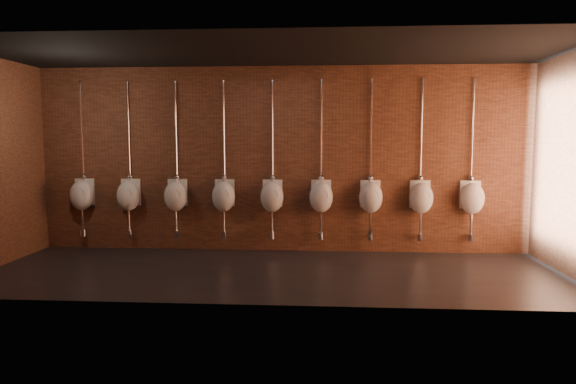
{
  "coord_description": "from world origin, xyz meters",
  "views": [
    {
      "loc": [
        0.72,
        -7.38,
        1.97
      ],
      "look_at": [
        0.16,
        0.9,
        1.1
      ],
      "focal_mm": 32.0,
      "sensor_mm": 36.0,
      "label": 1
    }
  ],
  "objects_px": {
    "urinal_0": "(82,195)",
    "urinal_6": "(371,197)",
    "urinal_8": "(472,198)",
    "urinal_2": "(176,195)",
    "urinal_7": "(421,197)",
    "urinal_1": "(128,195)",
    "urinal_3": "(224,196)",
    "urinal_5": "(321,197)",
    "urinal_4": "(272,196)"
  },
  "relations": [
    {
      "from": "urinal_1",
      "to": "urinal_5",
      "type": "distance_m",
      "value": 3.38
    },
    {
      "from": "urinal_3",
      "to": "urinal_4",
      "type": "height_order",
      "value": "same"
    },
    {
      "from": "urinal_1",
      "to": "urinal_3",
      "type": "xyz_separation_m",
      "value": [
        1.69,
        0.0,
        0.0
      ]
    },
    {
      "from": "urinal_3",
      "to": "urinal_4",
      "type": "xyz_separation_m",
      "value": [
        0.84,
        0.0,
        0.0
      ]
    },
    {
      "from": "urinal_6",
      "to": "urinal_8",
      "type": "height_order",
      "value": "same"
    },
    {
      "from": "urinal_6",
      "to": "urinal_7",
      "type": "distance_m",
      "value": 0.84
    },
    {
      "from": "urinal_0",
      "to": "urinal_5",
      "type": "relative_size",
      "value": 1.0
    },
    {
      "from": "urinal_1",
      "to": "urinal_7",
      "type": "distance_m",
      "value": 5.06
    },
    {
      "from": "urinal_7",
      "to": "urinal_1",
      "type": "bearing_deg",
      "value": 180.0
    },
    {
      "from": "urinal_0",
      "to": "urinal_6",
      "type": "height_order",
      "value": "same"
    },
    {
      "from": "urinal_6",
      "to": "urinal_7",
      "type": "height_order",
      "value": "same"
    },
    {
      "from": "urinal_8",
      "to": "urinal_1",
      "type": "bearing_deg",
      "value": 180.0
    },
    {
      "from": "urinal_1",
      "to": "urinal_6",
      "type": "relative_size",
      "value": 1.0
    },
    {
      "from": "urinal_2",
      "to": "urinal_4",
      "type": "bearing_deg",
      "value": 0.0
    },
    {
      "from": "urinal_0",
      "to": "urinal_4",
      "type": "distance_m",
      "value": 3.38
    },
    {
      "from": "urinal_1",
      "to": "urinal_6",
      "type": "bearing_deg",
      "value": 0.0
    },
    {
      "from": "urinal_0",
      "to": "urinal_5",
      "type": "bearing_deg",
      "value": 0.0
    },
    {
      "from": "urinal_1",
      "to": "urinal_8",
      "type": "relative_size",
      "value": 1.0
    },
    {
      "from": "urinal_0",
      "to": "urinal_1",
      "type": "distance_m",
      "value": 0.84
    },
    {
      "from": "urinal_8",
      "to": "urinal_2",
      "type": "bearing_deg",
      "value": 180.0
    },
    {
      "from": "urinal_4",
      "to": "urinal_5",
      "type": "xyz_separation_m",
      "value": [
        0.84,
        0.0,
        0.0
      ]
    },
    {
      "from": "urinal_4",
      "to": "urinal_5",
      "type": "relative_size",
      "value": 1.0
    },
    {
      "from": "urinal_0",
      "to": "urinal_6",
      "type": "bearing_deg",
      "value": 0.0
    },
    {
      "from": "urinal_0",
      "to": "urinal_1",
      "type": "relative_size",
      "value": 1.0
    },
    {
      "from": "urinal_2",
      "to": "urinal_8",
      "type": "bearing_deg",
      "value": 0.0
    },
    {
      "from": "urinal_4",
      "to": "urinal_7",
      "type": "bearing_deg",
      "value": 0.0
    },
    {
      "from": "urinal_3",
      "to": "urinal_7",
      "type": "distance_m",
      "value": 3.38
    },
    {
      "from": "urinal_5",
      "to": "urinal_8",
      "type": "distance_m",
      "value": 2.53
    },
    {
      "from": "urinal_2",
      "to": "urinal_8",
      "type": "distance_m",
      "value": 5.06
    },
    {
      "from": "urinal_4",
      "to": "urinal_0",
      "type": "bearing_deg",
      "value": 180.0
    },
    {
      "from": "urinal_1",
      "to": "urinal_7",
      "type": "xyz_separation_m",
      "value": [
        5.06,
        0.0,
        0.0
      ]
    },
    {
      "from": "urinal_3",
      "to": "urinal_5",
      "type": "bearing_deg",
      "value": 0.0
    },
    {
      "from": "urinal_2",
      "to": "urinal_6",
      "type": "relative_size",
      "value": 1.0
    },
    {
      "from": "urinal_0",
      "to": "urinal_3",
      "type": "bearing_deg",
      "value": 0.0
    },
    {
      "from": "urinal_0",
      "to": "urinal_3",
      "type": "height_order",
      "value": "same"
    },
    {
      "from": "urinal_3",
      "to": "urinal_2",
      "type": "bearing_deg",
      "value": 180.0
    },
    {
      "from": "urinal_4",
      "to": "urinal_2",
      "type": "bearing_deg",
      "value": 180.0
    },
    {
      "from": "urinal_6",
      "to": "urinal_3",
      "type": "bearing_deg",
      "value": 180.0
    },
    {
      "from": "urinal_1",
      "to": "urinal_8",
      "type": "distance_m",
      "value": 5.91
    },
    {
      "from": "urinal_2",
      "to": "urinal_5",
      "type": "xyz_separation_m",
      "value": [
        2.53,
        0.0,
        0.0
      ]
    },
    {
      "from": "urinal_0",
      "to": "urinal_6",
      "type": "distance_m",
      "value": 5.06
    },
    {
      "from": "urinal_5",
      "to": "urinal_7",
      "type": "bearing_deg",
      "value": 0.0
    },
    {
      "from": "urinal_2",
      "to": "urinal_4",
      "type": "distance_m",
      "value": 1.69
    },
    {
      "from": "urinal_6",
      "to": "urinal_4",
      "type": "bearing_deg",
      "value": 180.0
    },
    {
      "from": "urinal_5",
      "to": "urinal_7",
      "type": "distance_m",
      "value": 1.69
    },
    {
      "from": "urinal_0",
      "to": "urinal_3",
      "type": "relative_size",
      "value": 1.0
    },
    {
      "from": "urinal_0",
      "to": "urinal_5",
      "type": "distance_m",
      "value": 4.22
    },
    {
      "from": "urinal_2",
      "to": "urinal_8",
      "type": "xyz_separation_m",
      "value": [
        5.06,
        0.0,
        0.0
      ]
    },
    {
      "from": "urinal_2",
      "to": "urinal_8",
      "type": "height_order",
      "value": "same"
    },
    {
      "from": "urinal_1",
      "to": "urinal_7",
      "type": "height_order",
      "value": "same"
    }
  ]
}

